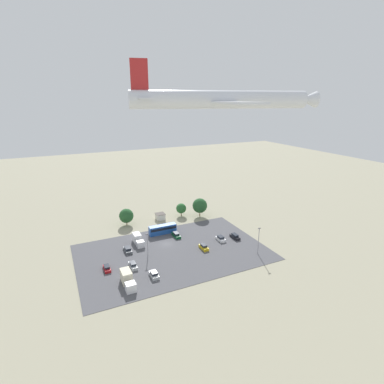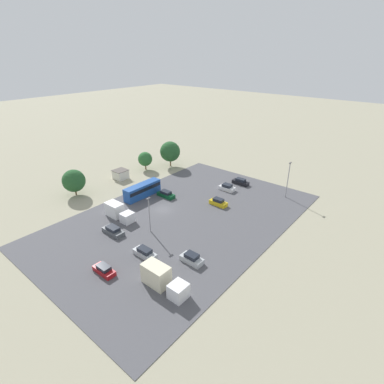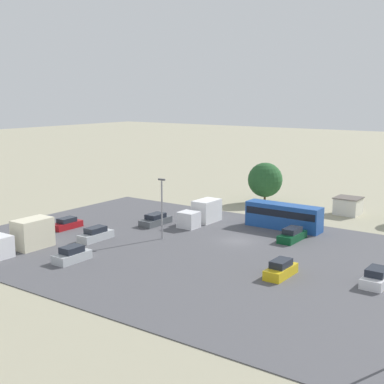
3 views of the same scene
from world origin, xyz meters
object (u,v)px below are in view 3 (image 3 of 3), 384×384
object	(u,v)px
parked_car_4	(72,255)
parked_car_5	(156,220)
parked_car_1	(377,278)
parked_car_2	(292,235)
parked_car_7	(67,224)
bus	(283,215)
parked_car_0	(96,235)
parked_truck_0	(23,237)
parked_truck_1	(202,213)
shed_building	(348,206)
parked_car_6	(281,269)

from	to	relation	value
parked_car_4	parked_car_5	size ratio (longest dim) A/B	0.84
parked_car_1	parked_car_5	size ratio (longest dim) A/B	0.86
parked_car_2	parked_car_7	distance (m)	28.81
bus	parked_car_4	distance (m)	28.02
parked_car_0	parked_car_1	bearing A→B (deg)	-172.55
bus	parked_truck_0	xyz separation A→B (m)	(19.21, 25.81, -0.20)
parked_car_4	parked_truck_1	bearing A→B (deg)	-94.01
shed_building	parked_car_6	bearing A→B (deg)	97.96
shed_building	parked_truck_0	xyz separation A→B (m)	(23.02, 39.14, 0.34)
parked_car_1	parked_car_7	distance (m)	39.21
bus	parked_truck_0	distance (m)	32.17
parked_car_1	parked_truck_1	size ratio (longest dim) A/B	0.56
parked_car_2	parked_car_5	world-z (taller)	parked_car_2
parked_truck_0	bus	bearing A→B (deg)	-126.66
bus	parked_car_7	bearing A→B (deg)	-54.56
parked_car_6	parked_car_4	bearing A→B (deg)	-156.92
shed_building	parked_truck_1	distance (m)	22.13
parked_car_4	parked_car_6	bearing A→B (deg)	-156.92
parked_car_2	parked_truck_1	distance (m)	13.73
parked_car_1	parked_car_5	world-z (taller)	parked_car_1
parked_car_6	parked_car_1	bearing A→B (deg)	20.30
parked_car_6	parked_car_7	xyz separation A→B (m)	(30.95, -0.64, -0.10)
shed_building	parked_car_6	distance (m)	30.57
parked_car_0	parked_car_2	world-z (taller)	parked_car_0
parked_car_6	parked_car_0	bearing A→B (deg)	-177.22
parked_car_5	parked_car_7	bearing A→B (deg)	45.93
parked_car_6	parked_truck_1	distance (m)	22.59
parked_truck_0	parked_car_7	bearing A→B (deg)	-68.75
parked_car_0	parked_car_2	distance (m)	23.47
bus	shed_building	bearing A→B (deg)	164.06
parked_truck_0	parked_car_0	bearing A→B (deg)	-114.04
parked_car_4	parked_car_1	bearing A→B (deg)	-157.72
parked_car_7	parked_car_6	bearing A→B (deg)	178.81
parked_car_0	parked_car_5	xyz separation A→B (m)	(-0.92, -10.12, -0.05)
parked_car_4	parked_truck_0	bearing A→B (deg)	3.15
parked_car_0	parked_truck_0	distance (m)	8.48
parked_car_0	parked_truck_1	world-z (taller)	parked_truck_1
parked_car_0	parked_car_7	bearing A→B (deg)	-14.17
parked_car_1	parked_car_5	distance (m)	31.64
parked_car_4	parked_truck_1	xyz separation A→B (m)	(-1.52, -21.66, 0.70)
parked_truck_0	parked_truck_1	distance (m)	23.81
parked_car_1	parked_car_5	bearing A→B (deg)	-10.81
parked_car_4	parked_car_6	xyz separation A→B (m)	(-19.84, -8.45, 0.01)
parked_car_2	shed_building	bearing A→B (deg)	88.74
parked_car_0	parked_car_5	bearing A→B (deg)	-95.19
parked_truck_1	parked_car_7	bearing A→B (deg)	44.85
parked_car_1	parked_car_7	bearing A→B (deg)	3.49
parked_car_4	parked_car_7	size ratio (longest dim) A/B	0.98
parked_truck_1	parked_car_1	bearing A→B (deg)	158.99
shed_building	parked_car_7	distance (m)	39.90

